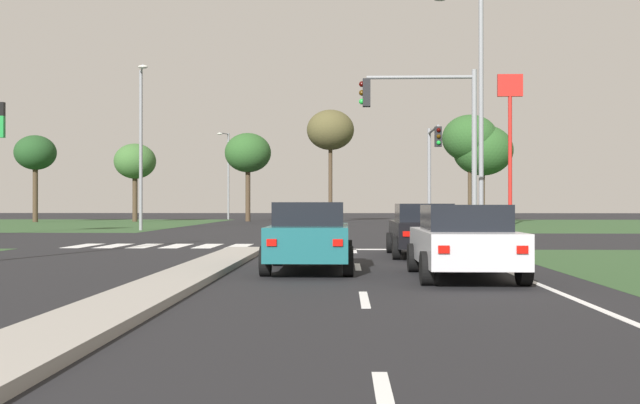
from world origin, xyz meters
name	(u,v)px	position (x,y,z in m)	size (l,w,h in m)	color
ground_plane	(272,239)	(0.00, 30.00, 0.00)	(200.00, 200.00, 0.00)	black
grass_verge_far_right	(638,224)	(25.50, 54.50, 0.00)	(35.00, 35.00, 0.01)	#2D4C28
median_island_near	(160,288)	(0.00, 11.00, 0.07)	(1.20, 22.00, 0.14)	gray
median_island_far	(304,223)	(0.00, 55.00, 0.07)	(1.20, 36.00, 0.14)	gray
lane_dash_near	(386,403)	(3.50, 4.12, 0.01)	(0.14, 2.00, 0.01)	silver
lane_dash_second	(364,299)	(3.50, 10.12, 0.01)	(0.14, 2.00, 0.01)	silver
lane_dash_third	(358,267)	(3.50, 16.12, 0.01)	(0.14, 2.00, 0.01)	silver
lane_dash_fourth	(355,251)	(3.50, 22.12, 0.01)	(0.14, 2.00, 0.01)	silver
edge_line_right	(545,287)	(6.85, 12.00, 0.01)	(0.14, 24.00, 0.01)	silver
stop_bar_near	(363,249)	(3.80, 23.00, 0.01)	(6.40, 0.50, 0.01)	silver
crosswalk_bar_near	(83,246)	(-6.40, 24.80, 0.01)	(0.70, 2.80, 0.01)	silver
crosswalk_bar_second	(115,246)	(-5.25, 24.80, 0.01)	(0.70, 2.80, 0.01)	silver
crosswalk_bar_third	(146,246)	(-4.10, 24.80, 0.01)	(0.70, 2.80, 0.01)	silver
crosswalk_bar_fourth	(177,246)	(-2.95, 24.80, 0.01)	(0.70, 2.80, 0.01)	silver
crosswalk_bar_fifth	(208,246)	(-1.80, 24.80, 0.01)	(0.70, 2.80, 0.01)	silver
crosswalk_bar_sixth	(239,246)	(-0.65, 24.80, 0.01)	(0.70, 2.80, 0.01)	silver
crosswalk_bar_seventh	(271,246)	(0.50, 24.80, 0.01)	(0.70, 2.80, 0.01)	silver
car_black_near	(423,229)	(5.48, 19.88, 0.79)	(1.96, 4.36, 1.54)	black
car_teal_second	(310,236)	(2.39, 15.09, 0.80)	(1.96, 4.23, 1.56)	#19565B
car_silver_fourth	(463,241)	(5.62, 13.51, 0.77)	(2.03, 4.26, 1.51)	#B7B7BC
traffic_signal_near_right	(434,128)	(6.25, 23.40, 4.15)	(4.02, 0.32, 6.12)	gray
traffic_signal_far_right	(433,160)	(7.60, 35.18, 3.76)	(0.32, 3.98, 5.51)	gray
street_lamp_second	(478,103)	(8.72, 28.97, 5.75)	(2.03, 0.67, 10.45)	gray
street_lamp_third	(141,140)	(-8.79, 40.65, 5.30)	(1.12, 2.43, 9.44)	gray
street_lamp_fourth	(228,171)	(-8.93, 72.73, 4.97)	(1.00, 1.79, 8.91)	gray
fastfood_pole_sign	(510,115)	(15.09, 51.13, 8.01)	(1.80, 0.40, 10.92)	red
treeline_near	(35,154)	(-23.95, 61.01, 6.00)	(3.57, 3.57, 7.61)	#423323
treeline_second	(135,162)	(-15.55, 62.45, 5.34)	(3.70, 3.70, 6.97)	#423323
treeline_third	(248,153)	(-5.64, 63.99, 6.19)	(4.20, 4.20, 8.03)	#423323
treeline_fourth	(330,131)	(1.90, 62.62, 8.09)	(4.19, 4.19, 9.93)	#423323
treeline_fifth	(470,139)	(14.69, 65.58, 7.62)	(5.08, 5.08, 9.81)	#423323
treeline_sixth	(483,150)	(15.95, 65.91, 6.54)	(5.51, 5.51, 8.89)	#423323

